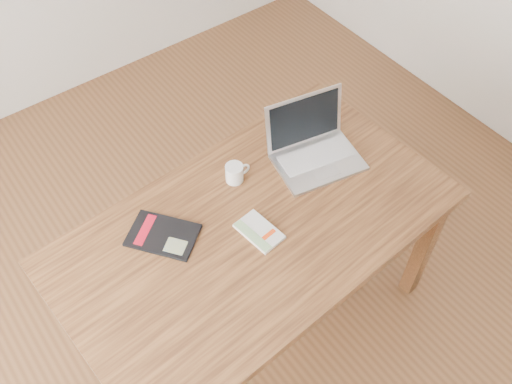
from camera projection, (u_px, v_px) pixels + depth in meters
room at (205, 118)px, 1.61m from camera, size 4.04×4.04×2.70m
desk at (255, 239)px, 2.19m from camera, size 1.54×0.94×0.75m
white_guidebook at (259, 231)px, 2.09m from camera, size 0.13×0.19×0.02m
black_guidebook at (163, 235)px, 2.08m from camera, size 0.28×0.30×0.01m
laptop at (313, 147)px, 2.30m from camera, size 0.39×0.34×0.24m
coffee_mug at (235, 173)px, 2.23m from camera, size 0.10×0.07×0.08m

